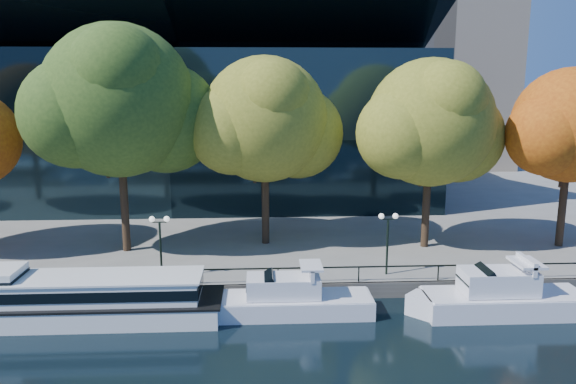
{
  "coord_description": "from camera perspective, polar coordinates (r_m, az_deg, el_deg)",
  "views": [
    {
      "loc": [
        3.9,
        -29.49,
        13.32
      ],
      "look_at": [
        5.86,
        8.0,
        5.76
      ],
      "focal_mm": 35.0,
      "sensor_mm": 36.0,
      "label": 1
    }
  ],
  "objects": [
    {
      "name": "ground",
      "position": [
        32.59,
        -9.85,
        -12.92
      ],
      "size": [
        160.0,
        160.0,
        0.0
      ],
      "primitive_type": "plane",
      "color": "black",
      "rests_on": "ground"
    },
    {
      "name": "promenade",
      "position": [
        67.22,
        -6.27,
        0.32
      ],
      "size": [
        90.0,
        67.08,
        1.0
      ],
      "color": "slate",
      "rests_on": "ground"
    },
    {
      "name": "railing",
      "position": [
        34.88,
        -9.34,
        -7.82
      ],
      "size": [
        88.2,
        0.08,
        0.99
      ],
      "color": "black",
      "rests_on": "promenade"
    },
    {
      "name": "convention_building",
      "position": [
        61.97,
        -10.38,
        6.74
      ],
      "size": [
        50.0,
        24.57,
        21.43
      ],
      "color": "black",
      "rests_on": "ground"
    },
    {
      "name": "tour_boat",
      "position": [
        33.94,
        -20.43,
        -10.06
      ],
      "size": [
        16.47,
        3.67,
        3.13
      ],
      "color": "white",
      "rests_on": "ground"
    },
    {
      "name": "cruiser_near",
      "position": [
        32.79,
        -0.38,
        -10.82
      ],
      "size": [
        10.31,
        2.65,
        2.99
      ],
      "color": "white",
      "rests_on": "ground"
    },
    {
      "name": "cruiser_far",
      "position": [
        34.89,
        20.49,
        -9.92
      ],
      "size": [
        10.38,
        2.88,
        3.39
      ],
      "color": "white",
      "rests_on": "ground"
    },
    {
      "name": "tree_2",
      "position": [
        41.16,
        -16.56,
        8.57
      ],
      "size": [
        13.38,
        10.97,
        16.21
      ],
      "color": "black",
      "rests_on": "promenade"
    },
    {
      "name": "tree_3",
      "position": [
        41.5,
        -2.11,
        7.11
      ],
      "size": [
        11.58,
        9.49,
        14.07
      ],
      "color": "black",
      "rests_on": "promenade"
    },
    {
      "name": "tree_4",
      "position": [
        41.94,
        14.52,
        6.57
      ],
      "size": [
        11.53,
        9.45,
        13.88
      ],
      "color": "black",
      "rests_on": "promenade"
    },
    {
      "name": "tree_5",
      "position": [
        45.74,
        26.97,
        5.84
      ],
      "size": [
        10.4,
        8.53,
        13.22
      ],
      "color": "black",
      "rests_on": "promenade"
    },
    {
      "name": "lamp_1",
      "position": [
        35.79,
        -12.88,
        -4.04
      ],
      "size": [
        1.26,
        0.36,
        4.03
      ],
      "color": "black",
      "rests_on": "promenade"
    },
    {
      "name": "lamp_2",
      "position": [
        36.18,
        10.11,
        -3.76
      ],
      "size": [
        1.26,
        0.36,
        4.03
      ],
      "color": "black",
      "rests_on": "promenade"
    }
  ]
}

